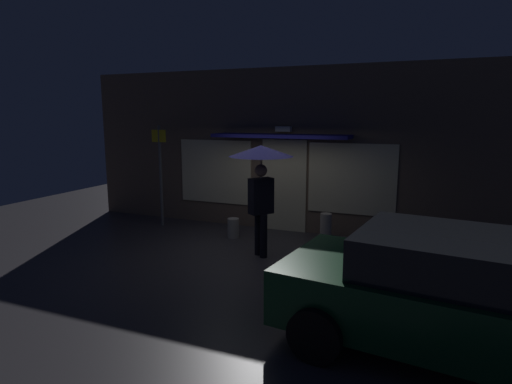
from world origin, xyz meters
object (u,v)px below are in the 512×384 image
Objects in this scene: parked_car at (464,296)px; sidewalk_bollard_2 at (326,229)px; street_sign_post at (160,170)px; person_with_umbrella at (261,167)px; sidewalk_bollard at (233,228)px.

parked_car reaches higher than sidewalk_bollard_2.
street_sign_post is 4.34m from sidewalk_bollard_2.
street_sign_post is (-6.66, 3.73, 0.68)m from parked_car.
person_with_umbrella is 2.12m from sidewalk_bollard.
person_with_umbrella is 0.50× the size of parked_car.
person_with_umbrella is at bearing -21.53° from street_sign_post.
person_with_umbrella is at bearing 151.73° from parked_car.
street_sign_post is 3.66× the size of sidewalk_bollard_2.
sidewalk_bollard is (2.14, -0.31, -1.20)m from street_sign_post.
sidewalk_bollard is 0.66× the size of sidewalk_bollard_2.
parked_car is 9.69× the size of sidewalk_bollard.
parked_car is 4.46m from sidewalk_bollard_2.
street_sign_post is at bearing 105.85° from person_with_umbrella.
sidewalk_bollard_2 reaches higher than sidewalk_bollard.
street_sign_post reaches higher than sidewalk_bollard.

